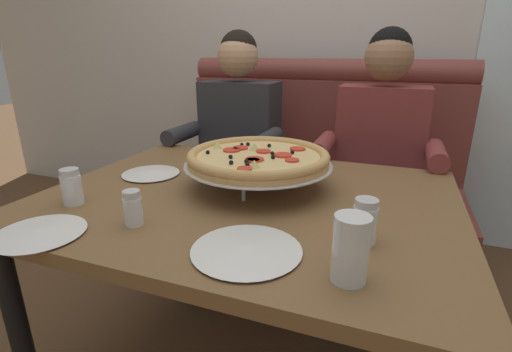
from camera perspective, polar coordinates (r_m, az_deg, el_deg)
back_wall_with_window at (r=2.62m, az=12.34°, el=23.24°), size 6.00×0.12×2.80m
booth_bench at (r=2.19m, az=8.19°, el=-2.29°), size 1.62×0.78×1.13m
dining_table at (r=1.23m, az=-1.46°, el=-6.33°), size 1.30×1.00×0.73m
diner_left at (r=1.96m, az=-3.61°, el=4.95°), size 0.54×0.64×1.27m
diner_right at (r=1.80m, az=18.09°, el=2.77°), size 0.54×0.64×1.27m
pizza at (r=1.24m, az=0.32°, el=2.76°), size 0.49×0.49×0.14m
shaker_pepper_flakes at (r=0.93m, az=16.29°, el=-7.11°), size 0.06×0.06×0.11m
shaker_oregano at (r=1.25m, az=-26.36°, el=-1.84°), size 0.06×0.06×0.11m
shaker_parmesan at (r=1.04m, az=-18.31°, el=-5.04°), size 0.05×0.05×0.10m
plate_near_left at (r=1.45m, az=-15.82°, el=0.59°), size 0.21×0.21×0.02m
plate_near_right at (r=1.09m, az=-30.29°, el=-7.30°), size 0.22×0.22×0.02m
plate_far_side at (r=0.87m, az=-1.47°, el=-10.95°), size 0.26×0.26×0.02m
drinking_glass at (r=0.78m, az=14.23°, el=-11.31°), size 0.07×0.07×0.14m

